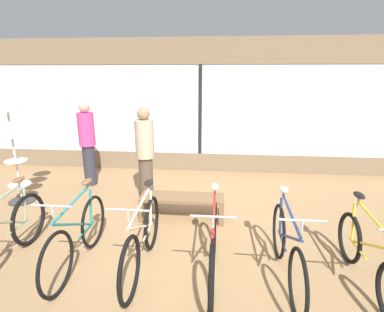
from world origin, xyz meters
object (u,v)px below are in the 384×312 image
Objects in this scene: bicycle_right at (287,249)px; accessory_rack at (16,164)px; bicycle_far_right at (368,259)px; bicycle_far_left at (4,236)px; customer_by_window at (87,142)px; bicycle_left at (77,236)px; customer_near_rack at (145,154)px; bicycle_center_left at (142,240)px; display_bench at (182,200)px; bicycle_center_right at (213,246)px.

bicycle_right is 0.95× the size of accessory_rack.
accessory_rack reaches higher than bicycle_far_right.
customer_by_window reaches higher than bicycle_far_left.
accessory_rack reaches higher than customer_by_window.
customer_near_rack is (0.39, 2.02, 0.55)m from bicycle_left.
display_bench is at bearing 76.96° from bicycle_center_left.
bicycle_center_right is 0.97× the size of customer_by_window.
bicycle_far_right is (4.43, -0.01, -0.04)m from bicycle_far_left.
bicycle_center_left is at bearing 178.15° from bicycle_far_right.
customer_near_rack is 0.99× the size of customer_by_window.
bicycle_center_right is 1.27× the size of display_bench.
customer_by_window is at bearing 92.67° from bicycle_far_left.
customer_near_rack is (-0.45, 2.02, 0.56)m from bicycle_center_left.
bicycle_far_left is 1.79m from bicycle_center_left.
customer_near_rack is (-1.33, 2.07, 0.57)m from bicycle_center_right.
bicycle_left is 1.72m from bicycle_center_right.
accessory_rack is at bearing 138.45° from bicycle_left.
bicycle_far_right is 5.83m from accessory_rack.
accessory_rack is at bearing 172.76° from display_bench.
bicycle_center_right is 2.52m from customer_near_rack.
customer_near_rack is at bearing 102.59° from bicycle_center_left.
display_bench is (1.16, 1.39, -0.07)m from bicycle_left.
bicycle_far_left is 2.18m from accessory_rack.
bicycle_right is 0.98× the size of customer_near_rack.
display_bench is at bearing -7.24° from accessory_rack.
bicycle_left is at bearing -69.05° from customer_by_window.
bicycle_far_left is 0.99× the size of customer_near_rack.
accessory_rack reaches higher than bicycle_center_left.
customer_by_window is (-4.56, 2.90, 0.60)m from bicycle_far_right.
accessory_rack is (-2.86, 1.79, 0.35)m from bicycle_center_left.
accessory_rack is at bearing 153.86° from bicycle_center_right.
bicycle_left is 0.95× the size of customer_near_rack.
accessory_rack reaches higher than bicycle_left.
customer_near_rack reaches higher than bicycle_left.
bicycle_right is (2.58, -0.04, -0.00)m from bicycle_left.
display_bench is at bearing 147.73° from bicycle_far_right.
customer_by_window is (-1.47, 0.80, 0.01)m from customer_near_rack.
bicycle_far_left reaches higher than bicycle_far_right.
bicycle_center_right is 0.86m from bicycle_right.
bicycle_far_left reaches higher than bicycle_center_left.
bicycle_far_right is at bearing -1.85° from bicycle_center_left.
accessory_rack is (-2.02, 1.79, 0.35)m from bicycle_left.
display_bench is 0.77× the size of customer_by_window.
accessory_rack is 3.24m from display_bench.
bicycle_right is at bearing 177.50° from bicycle_far_right.
display_bench is (2.10, 1.46, -0.07)m from bicycle_far_left.
bicycle_far_right is at bearing -0.14° from bicycle_far_left.
bicycle_far_left reaches higher than bicycle_right.
customer_near_rack is at bearing 122.77° from bicycle_center_right.
bicycle_center_right is 1.76m from bicycle_far_right.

